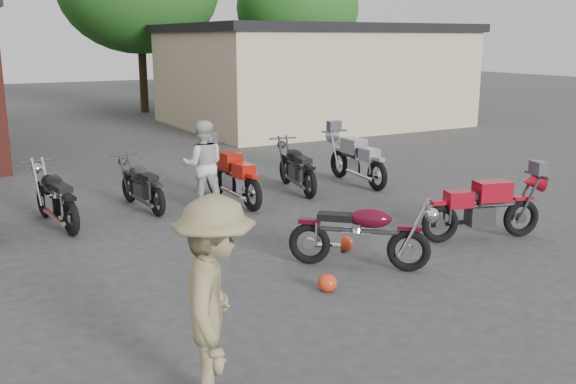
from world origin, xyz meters
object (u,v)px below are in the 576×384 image
helmet (327,283)px  row_bike_4 (232,173)px  person_tan (216,303)px  row_bike_5 (296,164)px  row_bike_6 (356,157)px  row_bike_2 (55,194)px  vintage_motorcycle (362,230)px  row_bike_3 (141,182)px  sportbike (485,205)px  person_light (203,165)px

helmet → row_bike_4: row_bike_4 is taller
person_tan → row_bike_5: (4.87, 6.93, -0.40)m
person_tan → row_bike_6: 9.39m
row_bike_6 → row_bike_4: bearing=95.1°
helmet → row_bike_4: size_ratio=0.12×
row_bike_5 → row_bike_6: size_ratio=0.94×
helmet → row_bike_2: bearing=117.2°
row_bike_4 → row_bike_2: bearing=85.7°
vintage_motorcycle → row_bike_6: (3.18, 4.61, 0.04)m
row_bike_3 → row_bike_5: (3.41, -0.16, 0.04)m
person_tan → sportbike: bearing=-42.0°
row_bike_3 → row_bike_6: (4.95, -0.24, 0.08)m
sportbike → row_bike_3: bearing=149.0°
sportbike → row_bike_3: 6.41m
person_light → row_bike_5: size_ratio=0.86×
vintage_motorcycle → row_bike_5: size_ratio=0.99×
row_bike_6 → row_bike_3: bearing=88.8°
vintage_motorcycle → person_light: 4.37m
vintage_motorcycle → row_bike_3: bearing=152.3°
helmet → person_tan: size_ratio=0.13×
person_light → row_bike_2: size_ratio=0.85×
person_tan → row_bike_4: bearing=0.2°
row_bike_5 → row_bike_3: bearing=96.9°
row_bike_5 → vintage_motorcycle: bearing=170.2°
sportbike → row_bike_5: size_ratio=1.02×
person_tan → row_bike_3: size_ratio=1.05×
person_tan → row_bike_3: (1.46, 7.09, -0.44)m
row_bike_5 → row_bike_6: row_bike_6 is taller
helmet → row_bike_5: (2.55, 5.19, 0.46)m
sportbike → row_bike_4: (-2.61, 4.28, 0.02)m
row_bike_3 → row_bike_4: 1.79m
vintage_motorcycle → helmet: size_ratio=7.62×
vintage_motorcycle → person_tan: bearing=-102.9°
row_bike_2 → vintage_motorcycle: bearing=-149.6°
person_light → row_bike_4: size_ratio=0.81×
row_bike_2 → row_bike_3: row_bike_2 is taller
sportbike → row_bike_2: bearing=160.8°
sportbike → row_bike_6: bearing=98.6°
helmet → vintage_motorcycle: bearing=29.3°
row_bike_2 → row_bike_5: (5.09, 0.25, -0.00)m
vintage_motorcycle → row_bike_4: 4.40m
sportbike → row_bike_2: (-6.02, 4.32, -0.00)m
vintage_motorcycle → person_tan: person_tan is taller
row_bike_6 → row_bike_5: bearing=88.6°
person_light → row_bike_6: (3.86, 0.30, -0.24)m
sportbike → vintage_motorcycle: bearing=-160.9°
row_bike_2 → helmet: bearing=-160.2°
row_bike_4 → row_bike_5: row_bike_4 is taller
sportbike → row_bike_6: row_bike_6 is taller
row_bike_4 → row_bike_6: (3.22, 0.20, 0.00)m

